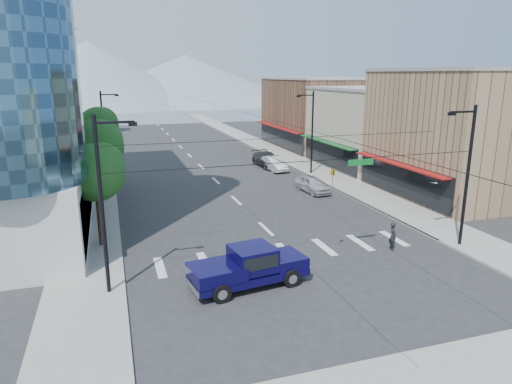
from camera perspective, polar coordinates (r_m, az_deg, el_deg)
ground at (r=27.59m, az=5.38°, el=-8.52°), size 160.00×160.00×0.00m
sidewalk_left at (r=64.20m, az=-19.25°, el=4.13°), size 4.00×120.00×0.15m
sidewalk_right at (r=67.89m, az=1.48°, el=5.46°), size 4.00×120.00×0.15m
shop_near at (r=45.22m, az=24.37°, el=6.56°), size 12.00×14.00×11.00m
shop_mid at (r=56.43m, az=14.77°, el=7.68°), size 12.00×14.00×9.00m
shop_far at (r=70.33m, az=7.76°, el=9.70°), size 12.00×18.00×10.00m
clock_tower at (r=85.51m, az=-22.71°, el=13.36°), size 4.80×4.80×20.40m
mountain_left at (r=173.34m, az=-20.01°, el=13.77°), size 80.00×80.00×22.00m
mountain_right at (r=185.75m, az=-8.73°, el=13.83°), size 90.00×90.00×18.00m
tree_near at (r=29.95m, az=-19.22°, el=2.59°), size 3.65×3.64×6.71m
tree_midnear at (r=36.75m, az=-19.14°, el=5.63°), size 4.09×4.09×7.52m
tree_midfar at (r=43.76m, az=-18.95°, el=6.16°), size 3.65×3.64×6.71m
tree_far at (r=50.64m, az=-18.93°, el=7.89°), size 4.09×4.09×7.52m
signal_rig at (r=25.32m, az=6.91°, el=0.42°), size 21.80×0.20×9.00m
lamp_pole_nw at (r=53.59m, az=-18.41°, el=7.55°), size 2.00×0.25×9.00m
lamp_pole_ne at (r=50.18m, az=6.91°, el=7.76°), size 2.00×0.25×9.00m
pickup_truck at (r=23.97m, az=-0.98°, el=-9.25°), size 6.53×3.14×2.13m
pedestrian at (r=30.07m, az=16.73°, el=-5.29°), size 0.58×0.74×1.79m
parked_car_near at (r=43.03m, az=7.10°, el=0.97°), size 2.21×4.65×1.53m
parked_car_mid at (r=52.57m, az=2.28°, el=3.58°), size 2.07×4.93×1.59m
parked_car_far at (r=54.86m, az=1.39°, el=4.09°), size 2.57×5.84×1.67m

